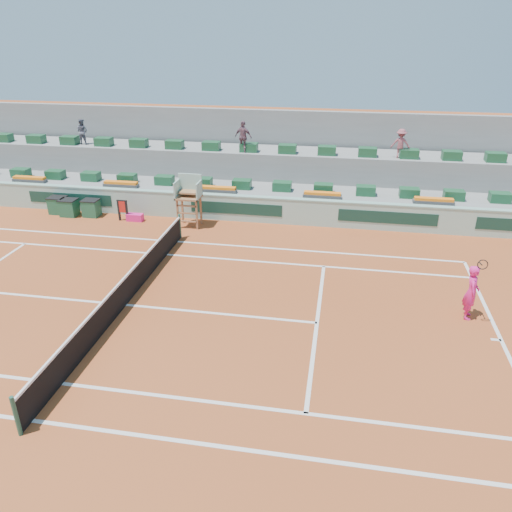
% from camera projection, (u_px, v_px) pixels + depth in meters
% --- Properties ---
extents(ground, '(90.00, 90.00, 0.00)m').
position_uv_depth(ground, '(126.00, 305.00, 16.76)').
color(ground, '#93401C').
rests_on(ground, ground).
extents(seating_tier_lower, '(36.00, 4.00, 1.20)m').
position_uv_depth(seating_tier_lower, '(208.00, 192.00, 26.06)').
color(seating_tier_lower, gray).
rests_on(seating_tier_lower, ground).
extents(seating_tier_upper, '(36.00, 2.40, 2.60)m').
position_uv_depth(seating_tier_upper, '(215.00, 171.00, 27.19)').
color(seating_tier_upper, gray).
rests_on(seating_tier_upper, ground).
extents(stadium_back_wall, '(36.00, 0.40, 4.40)m').
position_uv_depth(stadium_back_wall, '(222.00, 148.00, 28.24)').
color(stadium_back_wall, gray).
rests_on(stadium_back_wall, ground).
extents(player_bag, '(0.79, 0.35, 0.35)m').
position_uv_depth(player_bag, '(135.00, 217.00, 23.89)').
color(player_bag, '#F41F84').
rests_on(player_bag, ground).
extents(spectator_left, '(0.70, 0.57, 1.35)m').
position_uv_depth(spectator_left, '(82.00, 132.00, 27.15)').
color(spectator_left, '#545462').
rests_on(spectator_left, seating_tier_upper).
extents(spectator_mid, '(1.00, 0.62, 1.58)m').
position_uv_depth(spectator_mid, '(243.00, 137.00, 25.30)').
color(spectator_mid, '#734C59').
rests_on(spectator_mid, seating_tier_upper).
extents(spectator_right, '(0.97, 0.62, 1.41)m').
position_uv_depth(spectator_right, '(401.00, 144.00, 24.28)').
color(spectator_right, '#934951').
rests_on(spectator_right, seating_tier_upper).
extents(court_lines, '(23.89, 11.09, 0.01)m').
position_uv_depth(court_lines, '(126.00, 305.00, 16.75)').
color(court_lines, silver).
rests_on(court_lines, ground).
extents(tennis_net, '(0.10, 11.97, 1.10)m').
position_uv_depth(tennis_net, '(124.00, 291.00, 16.53)').
color(tennis_net, black).
rests_on(tennis_net, ground).
extents(advertising_hoarding, '(36.00, 0.34, 1.26)m').
position_uv_depth(advertising_hoarding, '(197.00, 205.00, 24.07)').
color(advertising_hoarding, '#96BDAD').
rests_on(advertising_hoarding, ground).
extents(umpire_chair, '(1.10, 0.90, 2.40)m').
position_uv_depth(umpire_chair, '(189.00, 194.00, 22.80)').
color(umpire_chair, brown).
rests_on(umpire_chair, ground).
extents(seat_row_lower, '(32.90, 0.60, 0.44)m').
position_uv_depth(seat_row_lower, '(203.00, 182.00, 24.91)').
color(seat_row_lower, '#194C2B').
rests_on(seat_row_lower, seating_tier_lower).
extents(seat_row_upper, '(32.90, 0.60, 0.44)m').
position_uv_depth(seat_row_upper, '(211.00, 146.00, 26.02)').
color(seat_row_upper, '#194C2B').
rests_on(seat_row_upper, seating_tier_upper).
extents(flower_planters, '(26.80, 0.36, 0.28)m').
position_uv_depth(flower_planters, '(169.00, 187.00, 24.47)').
color(flower_planters, '#464646').
rests_on(flower_planters, seating_tier_lower).
extents(drink_cooler_a, '(0.78, 0.68, 0.84)m').
position_uv_depth(drink_cooler_a, '(91.00, 208.00, 24.38)').
color(drink_cooler_a, '#1B5135').
rests_on(drink_cooler_a, ground).
extents(drink_cooler_b, '(0.82, 0.71, 0.84)m').
position_uv_depth(drink_cooler_b, '(69.00, 207.00, 24.44)').
color(drink_cooler_b, '#1B5135').
rests_on(drink_cooler_b, ground).
extents(drink_cooler_c, '(0.84, 0.72, 0.84)m').
position_uv_depth(drink_cooler_c, '(58.00, 205.00, 24.77)').
color(drink_cooler_c, '#1B5135').
rests_on(drink_cooler_c, ground).
extents(towel_rack, '(0.51, 0.09, 1.03)m').
position_uv_depth(towel_rack, '(123.00, 209.00, 23.74)').
color(towel_rack, black).
rests_on(towel_rack, ground).
extents(tennis_player, '(0.52, 0.92, 2.28)m').
position_uv_depth(tennis_player, '(472.00, 292.00, 15.70)').
color(tennis_player, '#F41F84').
rests_on(tennis_player, ground).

